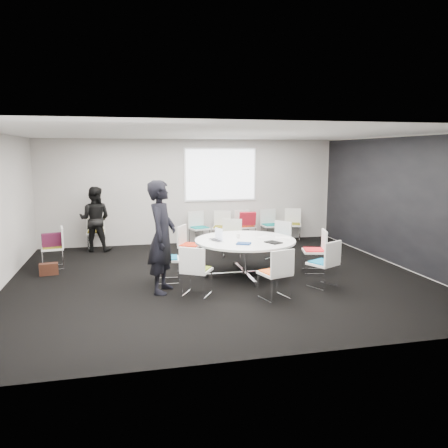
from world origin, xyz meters
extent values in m
cube|color=black|center=(0.00, 0.00, -0.02)|extent=(8.00, 7.00, 0.04)
cube|color=white|center=(0.00, 0.00, 2.82)|extent=(8.00, 7.00, 0.04)
cube|color=#AAA5A0|center=(0.00, 3.52, 1.40)|extent=(8.00, 0.04, 2.80)
cube|color=#AAA5A0|center=(0.00, -3.52, 1.40)|extent=(8.00, 0.04, 2.80)
cube|color=#AAA5A0|center=(4.02, 0.00, 1.40)|extent=(0.04, 7.00, 2.80)
cube|color=black|center=(3.99, 0.00, 1.40)|extent=(0.01, 6.94, 2.74)
cube|color=silver|center=(0.55, 0.05, 0.04)|extent=(0.90, 0.90, 0.08)
cylinder|color=silver|center=(0.55, 0.05, 0.36)|extent=(0.10, 0.10, 0.65)
cylinder|color=white|center=(0.55, 0.05, 0.71)|extent=(2.01, 2.01, 0.04)
cube|color=white|center=(0.80, 3.46, 1.85)|extent=(1.90, 0.03, 1.35)
cube|color=silver|center=(1.99, -0.05, 0.21)|extent=(0.51, 0.51, 0.42)
cube|color=white|center=(1.99, -0.05, 0.44)|extent=(0.54, 0.56, 0.04)
cube|color=red|center=(1.99, -0.05, 0.47)|extent=(0.47, 0.48, 0.03)
cube|color=white|center=(2.20, -0.10, 0.67)|extent=(0.15, 0.45, 0.42)
cube|color=silver|center=(1.61, 1.08, 0.21)|extent=(0.58, 0.58, 0.42)
cube|color=white|center=(1.61, 1.08, 0.44)|extent=(0.62, 0.63, 0.04)
cube|color=#095A7F|center=(1.61, 1.08, 0.47)|extent=(0.54, 0.54, 0.03)
cube|color=white|center=(1.79, 1.20, 0.67)|extent=(0.29, 0.40, 0.42)
cube|color=silver|center=(0.66, 1.60, 0.21)|extent=(0.53, 0.53, 0.42)
cube|color=white|center=(0.66, 1.60, 0.44)|extent=(0.57, 0.56, 0.04)
cube|color=#5C6E17|center=(0.66, 1.60, 0.47)|extent=(0.50, 0.48, 0.03)
cube|color=white|center=(0.72, 1.80, 0.67)|extent=(0.45, 0.17, 0.42)
cube|color=silver|center=(-0.40, 1.00, 0.21)|extent=(0.58, 0.58, 0.42)
cube|color=white|center=(-0.40, 1.00, 0.44)|extent=(0.61, 0.62, 0.04)
cube|color=red|center=(-0.40, 1.00, 0.47)|extent=(0.53, 0.54, 0.03)
cube|color=white|center=(-0.58, 1.11, 0.67)|extent=(0.27, 0.41, 0.42)
cube|color=silver|center=(-1.01, -0.07, 0.21)|extent=(0.45, 0.45, 0.42)
cube|color=white|center=(-1.01, -0.07, 0.44)|extent=(0.48, 0.49, 0.04)
cube|color=#0B5D88|center=(-1.01, -0.07, 0.47)|extent=(0.41, 0.43, 0.03)
cube|color=white|center=(-1.22, -0.06, 0.67)|extent=(0.07, 0.46, 0.42)
cube|color=silver|center=(-0.60, -0.99, 0.21)|extent=(0.57, 0.57, 0.42)
cube|color=white|center=(-0.60, -0.99, 0.44)|extent=(0.62, 0.61, 0.04)
cube|color=#617815|center=(-0.60, -0.99, 0.47)|extent=(0.54, 0.53, 0.03)
cube|color=white|center=(-0.70, -1.17, 0.67)|extent=(0.41, 0.26, 0.42)
cube|color=silver|center=(0.65, -1.46, 0.21)|extent=(0.52, 0.52, 0.42)
cube|color=white|center=(0.65, -1.46, 0.44)|extent=(0.56, 0.55, 0.04)
cube|color=#DB5417|center=(0.65, -1.46, 0.47)|extent=(0.49, 0.48, 0.03)
cube|color=white|center=(0.71, -1.66, 0.67)|extent=(0.45, 0.16, 0.42)
cube|color=silver|center=(1.73, -1.03, 0.21)|extent=(0.57, 0.57, 0.42)
cube|color=white|center=(1.73, -1.03, 0.44)|extent=(0.61, 0.60, 0.04)
cube|color=#085E87|center=(1.73, -1.03, 0.47)|extent=(0.53, 0.52, 0.03)
cube|color=white|center=(1.82, -1.22, 0.67)|extent=(0.43, 0.24, 0.42)
cube|color=silver|center=(0.15, 3.15, 0.21)|extent=(0.52, 0.52, 0.42)
cube|color=white|center=(0.15, 3.15, 0.44)|extent=(0.57, 0.55, 0.04)
cube|color=#087674|center=(0.15, 3.15, 0.47)|extent=(0.49, 0.48, 0.03)
cube|color=white|center=(0.09, 3.35, 0.67)|extent=(0.45, 0.17, 0.42)
cube|color=silver|center=(0.74, 3.11, 0.21)|extent=(0.54, 0.54, 0.42)
cube|color=white|center=(0.74, 3.11, 0.44)|extent=(0.58, 0.57, 0.04)
cube|color=olive|center=(0.74, 3.11, 0.47)|extent=(0.50, 0.49, 0.03)
cube|color=white|center=(0.81, 3.30, 0.67)|extent=(0.45, 0.19, 0.42)
cube|color=silver|center=(1.42, 3.13, 0.21)|extent=(0.51, 0.51, 0.42)
cube|color=white|center=(1.42, 3.13, 0.44)|extent=(0.55, 0.54, 0.04)
cube|color=red|center=(1.42, 3.13, 0.47)|extent=(0.48, 0.46, 0.03)
cube|color=white|center=(1.37, 3.33, 0.67)|extent=(0.46, 0.14, 0.42)
cube|color=silver|center=(2.16, 3.15, 0.21)|extent=(0.46, 0.46, 0.42)
cube|color=white|center=(2.16, 3.15, 0.44)|extent=(0.50, 0.49, 0.04)
cube|color=#097670|center=(2.16, 3.15, 0.47)|extent=(0.44, 0.42, 0.03)
cube|color=white|center=(2.14, 3.36, 0.67)|extent=(0.46, 0.08, 0.42)
cube|color=silver|center=(2.80, 3.15, 0.21)|extent=(0.54, 0.54, 0.42)
cube|color=white|center=(2.80, 3.15, 0.44)|extent=(0.59, 0.58, 0.04)
cube|color=olive|center=(2.80, 3.15, 0.47)|extent=(0.51, 0.50, 0.03)
cube|color=white|center=(2.88, 3.35, 0.67)|extent=(0.44, 0.20, 0.42)
cube|color=silver|center=(-3.30, 1.45, 0.21)|extent=(0.48, 0.48, 0.42)
cube|color=white|center=(-3.30, 1.45, 0.44)|extent=(0.51, 0.52, 0.04)
cube|color=olive|center=(-3.30, 1.45, 0.47)|extent=(0.44, 0.45, 0.03)
cube|color=white|center=(-3.10, 1.49, 0.67)|extent=(0.11, 0.46, 0.42)
cube|color=silver|center=(-2.51, 3.13, 0.21)|extent=(0.43, 0.43, 0.42)
cube|color=white|center=(-2.51, 3.13, 0.44)|extent=(0.48, 0.46, 0.04)
cube|color=olive|center=(-2.51, 3.13, 0.47)|extent=(0.41, 0.39, 0.03)
cube|color=white|center=(-2.52, 3.34, 0.67)|extent=(0.46, 0.05, 0.42)
imported|color=black|center=(-1.15, -0.66, 0.99)|extent=(0.70, 0.84, 1.98)
imported|color=black|center=(-2.51, 2.98, 0.81)|extent=(0.90, 0.77, 1.62)
imported|color=#333338|center=(0.00, 0.09, 0.74)|extent=(0.32, 0.38, 0.03)
cube|color=silver|center=(0.02, 0.07, 0.86)|extent=(0.09, 0.29, 0.22)
cube|color=black|center=(1.00, -0.39, 0.74)|extent=(0.33, 0.37, 0.02)
cube|color=navy|center=(0.41, -0.38, 0.74)|extent=(0.32, 0.30, 0.03)
cube|color=silver|center=(0.99, 0.22, 0.73)|extent=(0.35, 0.29, 0.00)
cube|color=white|center=(1.35, 0.06, 0.73)|extent=(0.35, 0.29, 0.00)
cylinder|color=white|center=(0.45, 0.22, 0.78)|extent=(0.08, 0.08, 0.09)
cube|color=black|center=(1.02, -0.38, 0.73)|extent=(0.15, 0.09, 0.01)
cube|color=#46122B|center=(-3.30, 1.45, 0.62)|extent=(0.42, 0.24, 0.28)
cube|color=#381B12|center=(-3.31, 0.92, 0.12)|extent=(0.38, 0.21, 0.24)
cube|color=#AD1524|center=(1.42, 2.92, 0.70)|extent=(0.44, 0.17, 0.36)
camera|label=1|loc=(-1.75, -8.19, 2.45)|focal=35.00mm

